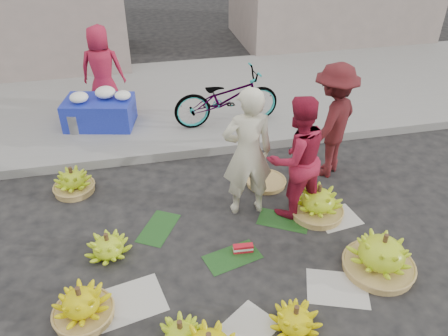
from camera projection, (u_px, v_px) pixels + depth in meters
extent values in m
plane|color=black|center=(237.00, 244.00, 5.29)|extent=(80.00, 80.00, 0.00)
cube|color=gray|center=(204.00, 149.00, 7.05)|extent=(40.00, 0.25, 0.15)
cube|color=gray|center=(186.00, 97.00, 8.77)|extent=(40.00, 4.00, 0.12)
cylinder|color=#A68345|center=(84.00, 313.00, 4.39)|extent=(0.59, 0.59, 0.09)
cylinder|color=#452E1B|center=(78.00, 292.00, 4.22)|extent=(0.05, 0.05, 0.12)
cylinder|color=#452E1B|center=(180.00, 326.00, 4.07)|extent=(0.05, 0.05, 0.12)
cylinder|color=#452E1B|center=(296.00, 311.00, 4.16)|extent=(0.05, 0.05, 0.12)
cylinder|color=#A68345|center=(378.00, 266.00, 4.93)|extent=(0.78, 0.78, 0.09)
cylinder|color=#452E1B|center=(386.00, 239.00, 4.70)|extent=(0.05, 0.05, 0.12)
cylinder|color=#A68345|center=(316.00, 211.00, 5.75)|extent=(0.68, 0.68, 0.09)
cylinder|color=#452E1B|center=(320.00, 189.00, 5.56)|extent=(0.05, 0.05, 0.12)
cylinder|color=#452E1B|center=(106.00, 238.00, 5.01)|extent=(0.05, 0.05, 0.12)
cylinder|color=#A68345|center=(75.00, 188.00, 6.18)|extent=(0.55, 0.55, 0.09)
cylinder|color=#452E1B|center=(71.00, 171.00, 6.02)|extent=(0.05, 0.05, 0.12)
cylinder|color=#A68345|center=(266.00, 182.00, 6.34)|extent=(0.56, 0.56, 0.06)
cube|color=red|center=(243.00, 248.00, 5.16)|extent=(0.24, 0.09, 0.10)
imported|color=beige|center=(248.00, 153.00, 5.38)|extent=(0.65, 0.44, 1.76)
imported|color=#BC1C38|center=(296.00, 158.00, 5.40)|extent=(0.91, 0.77, 1.64)
imported|color=maroon|center=(332.00, 122.00, 6.17)|extent=(1.25, 1.18, 1.70)
cube|color=#1925A5|center=(100.00, 112.00, 7.52)|extent=(1.27, 0.95, 0.48)
ellipsoid|color=white|center=(79.00, 98.00, 7.25)|extent=(0.30, 0.30, 0.17)
ellipsoid|color=white|center=(105.00, 93.00, 7.40)|extent=(0.34, 0.34, 0.19)
ellipsoid|color=white|center=(123.00, 96.00, 7.35)|extent=(0.27, 0.27, 0.15)
cylinder|color=slate|center=(75.00, 122.00, 7.37)|extent=(0.29, 0.29, 0.33)
imported|color=#BC1C38|center=(102.00, 69.00, 7.74)|extent=(0.84, 0.62, 1.55)
imported|color=gray|center=(227.00, 98.00, 7.44)|extent=(0.73, 1.86, 0.96)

